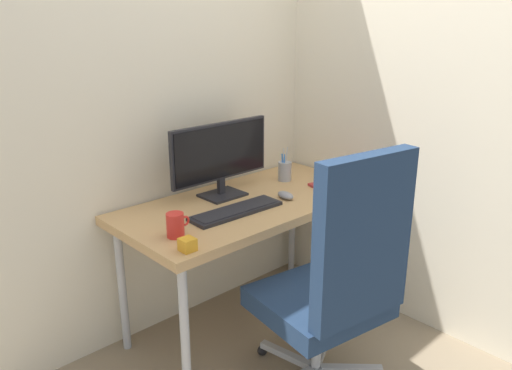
{
  "coord_description": "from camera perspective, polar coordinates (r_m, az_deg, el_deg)",
  "views": [
    {
      "loc": [
        -1.63,
        -1.78,
        1.59
      ],
      "look_at": [
        -0.02,
        -0.07,
        0.81
      ],
      "focal_mm": 35.76,
      "sensor_mm": 36.0,
      "label": 1
    }
  ],
  "objects": [
    {
      "name": "pen_holder",
      "position": [
        2.87,
        3.23,
        1.59
      ],
      "size": [
        0.08,
        0.08,
        0.19
      ],
      "color": "#9EA0A5",
      "rests_on": "desk"
    },
    {
      "name": "desk",
      "position": [
        2.59,
        -0.7,
        -2.89
      ],
      "size": [
        1.34,
        0.66,
        0.71
      ],
      "color": "tan",
      "rests_on": "ground_plane"
    },
    {
      "name": "notebook",
      "position": [
        2.75,
        8.57,
        -0.36
      ],
      "size": [
        0.21,
        0.27,
        0.01
      ],
      "primitive_type": "cube",
      "rotation": [
        0.0,
        0.0,
        -0.25
      ],
      "color": "#B23333",
      "rests_on": "desk"
    },
    {
      "name": "wall_side_right",
      "position": [
        2.82,
        13.14,
        13.98
      ],
      "size": [
        0.04,
        2.09,
        2.8
      ],
      "primitive_type": "cube",
      "color": "beige",
      "rests_on": "ground_plane"
    },
    {
      "name": "wall_back",
      "position": [
        2.7,
        -6.06,
        14.16
      ],
      "size": [
        2.78,
        0.04,
        2.8
      ],
      "primitive_type": "cube",
      "color": "beige",
      "rests_on": "ground_plane"
    },
    {
      "name": "office_chair",
      "position": [
        2.14,
        9.1,
        -10.4
      ],
      "size": [
        0.62,
        0.62,
        1.13
      ],
      "color": "black",
      "rests_on": "ground_plane"
    },
    {
      "name": "coffee_mug",
      "position": [
        2.16,
        -8.98,
        -4.44
      ],
      "size": [
        0.11,
        0.07,
        0.1
      ],
      "color": "red",
      "rests_on": "desk"
    },
    {
      "name": "desk_clamp_accessory",
      "position": [
        2.04,
        -7.67,
        -6.62
      ],
      "size": [
        0.06,
        0.06,
        0.05
      ],
      "primitive_type": "cube",
      "color": "orange",
      "rests_on": "desk"
    },
    {
      "name": "monitor",
      "position": [
        2.58,
        -3.99,
        3.34
      ],
      "size": [
        0.59,
        0.17,
        0.38
      ],
      "color": "black",
      "rests_on": "desk"
    },
    {
      "name": "keyboard",
      "position": [
        2.41,
        -2.24,
        -2.89
      ],
      "size": [
        0.48,
        0.15,
        0.02
      ],
      "color": "black",
      "rests_on": "desk"
    },
    {
      "name": "ground_plane",
      "position": [
        2.89,
        -0.65,
        -15.06
      ],
      "size": [
        8.0,
        8.0,
        0.0
      ],
      "primitive_type": "plane",
      "color": "gray"
    },
    {
      "name": "mouse",
      "position": [
        2.59,
        3.33,
        -1.15
      ],
      "size": [
        0.07,
        0.11,
        0.04
      ],
      "primitive_type": "ellipsoid",
      "rotation": [
        0.0,
        0.0,
        -0.13
      ],
      "color": "gray",
      "rests_on": "desk"
    }
  ]
}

